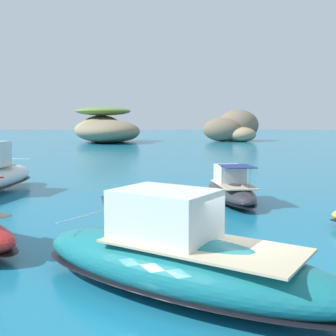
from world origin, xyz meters
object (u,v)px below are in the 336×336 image
at_px(islet_large, 105,129).
at_px(motorboat_charcoal, 231,190).
at_px(motorboat_teal, 178,260).
at_px(islet_small, 234,128).

bearing_deg(islet_large, motorboat_charcoal, -76.22).
distance_m(motorboat_charcoal, motorboat_teal, 12.74).
xyz_separation_m(motorboat_charcoal, motorboat_teal, (-3.26, -12.31, 0.22)).
distance_m(islet_small, motorboat_charcoal, 70.39).
height_order(islet_large, motorboat_teal, islet_large).
bearing_deg(islet_small, motorboat_teal, -100.17).
relative_size(islet_small, motorboat_charcoal, 2.15).
bearing_deg(motorboat_charcoal, motorboat_teal, -104.84).
bearing_deg(islet_large, islet_small, 8.27).
distance_m(islet_small, motorboat_teal, 83.06).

